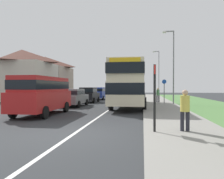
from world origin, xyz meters
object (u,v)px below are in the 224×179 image
object	(u,v)px
parked_car_blue	(98,93)
pedestrian_at_stop	(185,108)
street_lamp_mid	(172,62)
street_lamp_far	(158,71)
double_decker_bus	(130,83)
pedestrian_walking_away	(158,94)
cycle_route_sign	(164,90)
parked_car_grey	(73,97)
parked_car_black	(89,94)
parked_van_red	(42,93)
bus_stop_sign	(155,93)

from	to	relation	value
parked_car_blue	pedestrian_at_stop	size ratio (longest dim) A/B	2.56
street_lamp_mid	street_lamp_far	world-z (taller)	street_lamp_far
double_decker_bus	pedestrian_walking_away	size ratio (longest dim) A/B	6.56
cycle_route_sign	parked_car_grey	bearing A→B (deg)	-156.43
parked_car_black	street_lamp_mid	bearing A→B (deg)	-13.70
parked_car_grey	street_lamp_mid	size ratio (longest dim) A/B	0.58
pedestrian_at_stop	street_lamp_far	size ratio (longest dim) A/B	0.21
pedestrian_at_stop	street_lamp_mid	size ratio (longest dim) A/B	0.23
parked_car_grey	pedestrian_walking_away	world-z (taller)	pedestrian_walking_away
parked_car_black	parked_van_red	bearing A→B (deg)	-90.72
bus_stop_sign	street_lamp_mid	world-z (taller)	street_lamp_mid
cycle_route_sign	double_decker_bus	bearing A→B (deg)	-134.38
pedestrian_at_stop	cycle_route_sign	bearing A→B (deg)	87.58
parked_car_blue	cycle_route_sign	world-z (taller)	cycle_route_sign
pedestrian_walking_away	street_lamp_mid	world-z (taller)	street_lamp_mid
parked_car_black	street_lamp_far	bearing A→B (deg)	59.12
parked_car_grey	double_decker_bus	bearing A→B (deg)	3.41
parked_car_blue	street_lamp_mid	distance (m)	12.28
pedestrian_at_stop	cycle_route_sign	xyz separation A→B (m)	(0.60, 14.20, 0.45)
street_lamp_far	parked_car_blue	bearing A→B (deg)	-133.35
parked_van_red	parked_car_blue	bearing A→B (deg)	89.50
parked_car_blue	pedestrian_at_stop	world-z (taller)	parked_car_blue
street_lamp_mid	parked_van_red	bearing A→B (deg)	-135.45
parked_car_grey	pedestrian_walking_away	xyz separation A→B (m)	(7.89, 4.83, 0.10)
cycle_route_sign	street_lamp_mid	bearing A→B (deg)	-40.63
parked_van_red	street_lamp_far	xyz separation A→B (m)	(9.01, 26.08, 3.19)
double_decker_bus	bus_stop_sign	distance (m)	11.22
pedestrian_walking_away	pedestrian_at_stop	bearing A→B (deg)	-90.22
parked_car_black	pedestrian_at_stop	size ratio (longest dim) A/B	2.38
pedestrian_walking_away	parked_van_red	bearing A→B (deg)	-126.19
bus_stop_sign	pedestrian_walking_away	bearing A→B (deg)	85.64
parked_car_black	pedestrian_walking_away	bearing A→B (deg)	-3.14
parked_car_grey	parked_car_blue	xyz separation A→B (m)	(0.12, 10.70, 0.05)
parked_car_blue	street_lamp_mid	bearing A→B (deg)	-40.22
double_decker_bus	parked_van_red	world-z (taller)	double_decker_bus
parked_car_black	bus_stop_sign	bearing A→B (deg)	-67.68
parked_car_grey	cycle_route_sign	size ratio (longest dim) A/B	1.68
parked_car_black	street_lamp_mid	xyz separation A→B (m)	(9.05, -2.21, 3.27)
parked_van_red	bus_stop_sign	distance (m)	8.26
parked_car_blue	bus_stop_sign	distance (m)	22.48
parked_van_red	pedestrian_walking_away	world-z (taller)	parked_van_red
pedestrian_walking_away	street_lamp_mid	distance (m)	3.89
pedestrian_at_stop	parked_car_black	bearing A→B (deg)	116.06
bus_stop_sign	street_lamp_mid	size ratio (longest dim) A/B	0.36
double_decker_bus	pedestrian_walking_away	world-z (taller)	double_decker_bus
bus_stop_sign	cycle_route_sign	size ratio (longest dim) A/B	1.03
parked_car_grey	pedestrian_walking_away	size ratio (longest dim) A/B	2.54
cycle_route_sign	street_lamp_mid	size ratio (longest dim) A/B	0.35
double_decker_bus	parked_car_black	bearing A→B (deg)	135.35
pedestrian_at_stop	pedestrian_walking_away	xyz separation A→B (m)	(0.06, 15.35, 0.00)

